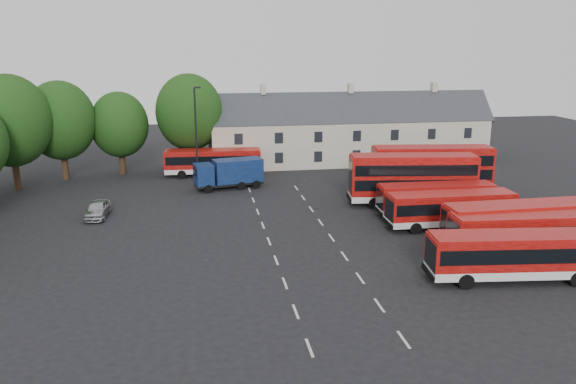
# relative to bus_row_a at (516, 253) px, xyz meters

# --- Properties ---
(ground) EXTENTS (140.00, 140.00, 0.00)m
(ground) POSITION_rel_bus_row_a_xyz_m (-14.73, 7.91, -1.90)
(ground) COLOR black
(ground) RESTS_ON ground
(lane_markings) EXTENTS (5.15, 33.80, 0.01)m
(lane_markings) POSITION_rel_bus_row_a_xyz_m (-12.23, 9.91, -1.90)
(lane_markings) COLOR beige
(lane_markings) RESTS_ON ground
(treeline) EXTENTS (29.92, 32.59, 12.01)m
(treeline) POSITION_rel_bus_row_a_xyz_m (-35.47, 27.27, 4.78)
(treeline) COLOR black
(treeline) RESTS_ON ground
(terrace_houses) EXTENTS (35.70, 7.13, 10.06)m
(terrace_houses) POSITION_rel_bus_row_a_xyz_m (-0.73, 37.91, 1.96)
(terrace_houses) COLOR beige
(terrace_houses) RESTS_ON ground
(bus_row_a) EXTENTS (11.40, 3.74, 3.16)m
(bus_row_a) POSITION_rel_bus_row_a_xyz_m (0.00, 0.00, 0.00)
(bus_row_a) COLOR silver
(bus_row_a) RESTS_ON ground
(bus_row_b) EXTENTS (11.48, 3.38, 3.20)m
(bus_row_b) POSITION_rel_bus_row_a_xyz_m (3.28, 3.78, 0.02)
(bus_row_b) COLOR silver
(bus_row_b) RESTS_ON ground
(bus_row_c) EXTENTS (11.85, 2.89, 3.34)m
(bus_row_c) POSITION_rel_bus_row_a_xyz_m (3.89, 5.85, 0.11)
(bus_row_c) COLOR silver
(bus_row_c) RESTS_ON ground
(bus_row_d) EXTENTS (10.66, 2.58, 3.01)m
(bus_row_d) POSITION_rel_bus_row_a_xyz_m (0.58, 10.78, -0.09)
(bus_row_d) COLOR silver
(bus_row_d) RESTS_ON ground
(bus_row_e) EXTENTS (10.40, 2.76, 2.92)m
(bus_row_e) POSITION_rel_bus_row_a_xyz_m (0.75, 14.11, -0.15)
(bus_row_e) COLOR silver
(bus_row_e) RESTS_ON ground
(bus_dd_south) EXTENTS (12.04, 4.18, 4.83)m
(bus_dd_south) POSITION_rel_bus_row_a_xyz_m (-0.02, 17.90, 0.85)
(bus_dd_south) COLOR silver
(bus_dd_south) RESTS_ON ground
(bus_dd_north) EXTENTS (12.18, 4.11, 4.90)m
(bus_dd_north) POSITION_rel_bus_row_a_xyz_m (3.38, 21.39, 0.89)
(bus_dd_north) COLOR silver
(bus_dd_north) RESTS_ON ground
(bus_north) EXTENTS (11.06, 3.15, 3.09)m
(bus_north) POSITION_rel_bus_row_a_xyz_m (-18.26, 33.05, -0.04)
(bus_north) COLOR silver
(bus_north) RESTS_ON ground
(box_truck) EXTENTS (7.39, 3.64, 3.10)m
(box_truck) POSITION_rel_bus_row_a_xyz_m (-16.70, 26.82, -0.16)
(box_truck) COLOR black
(box_truck) RESTS_ON ground
(silver_car) EXTENTS (1.99, 4.45, 1.49)m
(silver_car) POSITION_rel_bus_row_a_xyz_m (-28.86, 18.52, -1.16)
(silver_car) COLOR #B0B2B9
(silver_car) RESTS_ON ground
(lamppost) EXTENTS (0.74, 0.36, 10.67)m
(lamppost) POSITION_rel_bus_row_a_xyz_m (-19.99, 27.43, 3.79)
(lamppost) COLOR black
(lamppost) RESTS_ON ground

